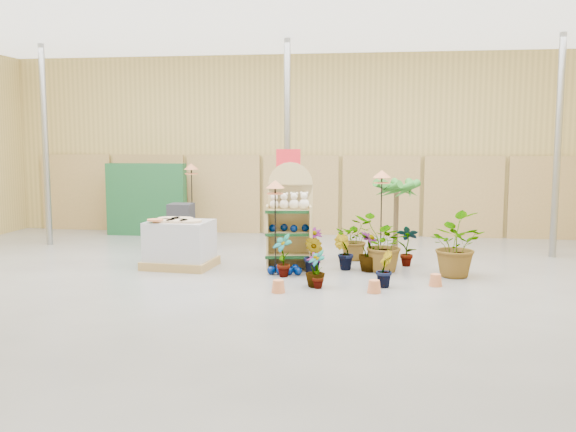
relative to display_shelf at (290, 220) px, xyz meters
name	(u,v)px	position (x,y,z in m)	size (l,w,h in m)	color
room	(266,150)	(-0.32, -0.69, 1.31)	(15.20, 12.10, 4.70)	slate
display_shelf	(290,220)	(0.00, 0.00, 0.00)	(0.90, 0.64, 1.98)	tan
teddy_bears	(291,202)	(0.03, -0.09, 0.35)	(0.73, 0.19, 0.31)	white
gazing_balls_shelf	(289,228)	(0.00, -0.11, -0.12)	(0.73, 0.25, 0.14)	#001555
gazing_balls_floor	(285,270)	(-0.01, -0.48, -0.83)	(0.63, 0.39, 0.15)	#001555
pallet_stack	(180,244)	(-2.06, -0.18, -0.46)	(1.33, 1.14, 0.92)	#9A7946
charcoal_planters	(181,226)	(-2.66, 1.79, -0.41)	(0.50, 0.50, 1.00)	black
trellis_stock	(146,199)	(-4.12, 3.60, -0.01)	(2.00, 0.30, 1.80)	#184E27
offer_sign	(288,180)	(-0.22, 1.38, 0.66)	(0.50, 0.08, 2.20)	gray
bird_table_front	(275,187)	(-0.20, -0.45, 0.65)	(0.34, 0.34, 1.68)	black
bird_table_right	(382,177)	(1.68, 0.38, 0.80)	(0.34, 0.34, 1.83)	black
bird_table_back	(191,169)	(-2.68, 2.70, 0.80)	(0.34, 0.34, 1.84)	black
palm	(397,187)	(1.97, 1.00, 0.57)	(0.70, 0.70, 1.73)	brown
potted_plant_0	(283,255)	(-0.02, -0.73, -0.53)	(0.40, 0.27, 0.76)	#297624
potted_plant_1	(314,256)	(0.50, -0.52, -0.56)	(0.38, 0.31, 0.70)	#297624
potted_plant_2	(383,244)	(1.72, -0.10, -0.38)	(0.94, 0.82, 1.05)	#297624
potted_plant_3	(369,252)	(1.47, -0.05, -0.54)	(0.41, 0.41, 0.72)	#297624
potted_plant_4	(407,246)	(2.19, 0.53, -0.51)	(0.41, 0.28, 0.79)	#297624
potted_plant_5	(344,252)	(1.00, 0.04, -0.58)	(0.36, 0.29, 0.65)	#297624
potted_plant_6	(355,239)	(1.18, 1.04, -0.48)	(0.76, 0.66, 0.85)	#297624
potted_plant_7	(315,270)	(0.62, -1.42, -0.62)	(0.32, 0.32, 0.57)	#297624
potted_plant_8	(317,269)	(0.66, -1.51, -0.59)	(0.33, 0.22, 0.62)	#297624
potted_plant_9	(384,269)	(1.73, -1.27, -0.61)	(0.33, 0.26, 0.59)	#297624
potted_plant_10	(452,245)	(2.93, -0.27, -0.34)	(1.02, 0.88, 1.13)	#297624
potted_plant_11	(313,245)	(0.36, 0.65, -0.57)	(0.38, 0.38, 0.68)	#297624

